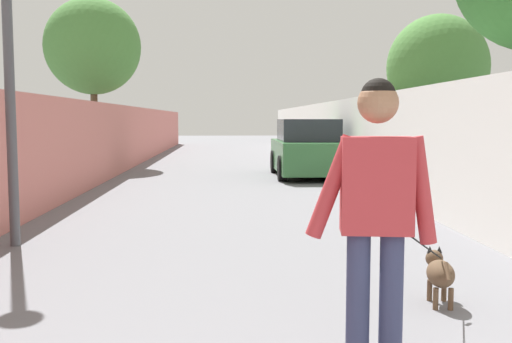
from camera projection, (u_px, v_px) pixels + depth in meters
The scene contains 9 objects.
ground_plane at pixel (231, 182), 14.51m from camera, with size 80.00×80.00×0.00m, color slate.
wall_left at pixel (76, 147), 12.28m from camera, with size 48.00×0.30×1.94m, color #CC726B.
fence_right at pixel (382, 143), 12.59m from camera, with size 48.00×0.30×2.08m, color white.
tree_right_mid at pixel (437, 68), 13.51m from camera, with size 2.30×2.30×3.93m.
tree_left_far at pixel (93, 47), 18.92m from camera, with size 3.06×3.06×5.42m.
lamp_post at pixel (6, 1), 6.94m from camera, with size 0.36×0.36×4.30m.
person_skateboarder at pixel (376, 207), 3.18m from camera, with size 0.27×0.72×1.68m.
dog at pixel (439, 272), 4.90m from camera, with size 1.91×1.10×1.06m.
car_near at pixel (308, 150), 15.79m from camera, with size 3.80×1.80×1.54m.
Camera 1 is at (-0.44, 0.09, 1.55)m, focal length 41.26 mm.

